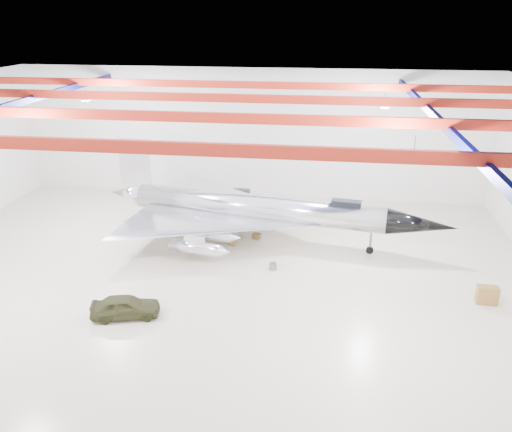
# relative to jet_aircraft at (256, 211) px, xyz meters

# --- Properties ---
(floor) EXTENTS (40.00, 40.00, 0.00)m
(floor) POSITION_rel_jet_aircraft_xyz_m (-1.81, -5.63, -2.23)
(floor) COLOR beige
(floor) RESTS_ON ground
(wall_back) EXTENTS (40.00, 0.00, 40.00)m
(wall_back) POSITION_rel_jet_aircraft_xyz_m (-1.81, 9.37, 3.27)
(wall_back) COLOR silver
(wall_back) RESTS_ON floor
(ceiling) EXTENTS (40.00, 40.00, 0.00)m
(ceiling) POSITION_rel_jet_aircraft_xyz_m (-1.81, -5.63, 8.77)
(ceiling) COLOR #0A0F38
(ceiling) RESTS_ON wall_back
(ceiling_structure) EXTENTS (39.50, 29.50, 1.08)m
(ceiling_structure) POSITION_rel_jet_aircraft_xyz_m (-1.81, -5.63, 8.10)
(ceiling_structure) COLOR maroon
(ceiling_structure) RESTS_ON ceiling
(jet_aircraft) EXTENTS (24.83, 16.14, 6.79)m
(jet_aircraft) POSITION_rel_jet_aircraft_xyz_m (0.00, 0.00, 0.00)
(jet_aircraft) COLOR silver
(jet_aircraft) RESTS_ON floor
(jeep) EXTENTS (3.87, 2.31, 1.23)m
(jeep) POSITION_rel_jet_aircraft_xyz_m (-5.51, -10.71, -1.61)
(jeep) COLOR #323319
(jeep) RESTS_ON floor
(desk) EXTENTS (1.17, 0.63, 1.05)m
(desk) POSITION_rel_jet_aircraft_xyz_m (13.97, -6.64, -1.70)
(desk) COLOR brown
(desk) RESTS_ON floor
(toolbox_red) EXTENTS (0.46, 0.39, 0.28)m
(toolbox_red) POSITION_rel_jet_aircraft_xyz_m (-2.50, 3.85, -2.08)
(toolbox_red) COLOR maroon
(toolbox_red) RESTS_ON floor
(engine_drum) EXTENTS (0.53, 0.53, 0.43)m
(engine_drum) POSITION_rel_jet_aircraft_xyz_m (1.71, -4.34, -2.01)
(engine_drum) COLOR #59595B
(engine_drum) RESTS_ON floor
(parts_bin) EXTENTS (0.66, 0.59, 0.39)m
(parts_bin) POSITION_rel_jet_aircraft_xyz_m (0.05, 0.12, -2.03)
(parts_bin) COLOR olive
(parts_bin) RESTS_ON floor
(crate_small) EXTENTS (0.43, 0.36, 0.27)m
(crate_small) POSITION_rel_jet_aircraft_xyz_m (-6.70, 3.10, -2.09)
(crate_small) COLOR #59595B
(crate_small) RESTS_ON floor
(oil_barrel) EXTENTS (0.61, 0.54, 0.35)m
(oil_barrel) POSITION_rel_jet_aircraft_xyz_m (-1.43, -1.19, -2.05)
(oil_barrel) COLOR olive
(oil_barrel) RESTS_ON floor
(spares_box) EXTENTS (0.46, 0.46, 0.32)m
(spares_box) POSITION_rel_jet_aircraft_xyz_m (-1.85, 2.81, -2.07)
(spares_box) COLOR #59595B
(spares_box) RESTS_ON floor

